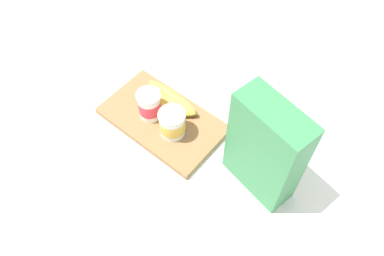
% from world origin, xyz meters
% --- Properties ---
extents(ground_plane, '(2.40, 2.40, 0.00)m').
position_xyz_m(ground_plane, '(0.00, 0.00, 0.00)').
color(ground_plane, white).
extents(cutting_board, '(0.34, 0.20, 0.02)m').
position_xyz_m(cutting_board, '(0.00, 0.00, 0.01)').
color(cutting_board, olive).
rests_on(cutting_board, ground_plane).
extents(cereal_box, '(0.19, 0.11, 0.29)m').
position_xyz_m(cereal_box, '(-0.31, -0.02, 0.15)').
color(cereal_box, '#38844C').
rests_on(cereal_box, ground_plane).
extents(yogurt_cup_front, '(0.07, 0.07, 0.08)m').
position_xyz_m(yogurt_cup_front, '(-0.05, 0.02, 0.06)').
color(yogurt_cup_front, white).
rests_on(yogurt_cup_front, cutting_board).
extents(yogurt_cup_back, '(0.07, 0.07, 0.09)m').
position_xyz_m(yogurt_cup_back, '(0.03, 0.01, 0.06)').
color(yogurt_cup_back, white).
rests_on(yogurt_cup_back, cutting_board).
extents(banana_bunch, '(0.19, 0.11, 0.04)m').
position_xyz_m(banana_bunch, '(0.01, -0.04, 0.04)').
color(banana_bunch, '#DBCE45').
rests_on(banana_bunch, cutting_board).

